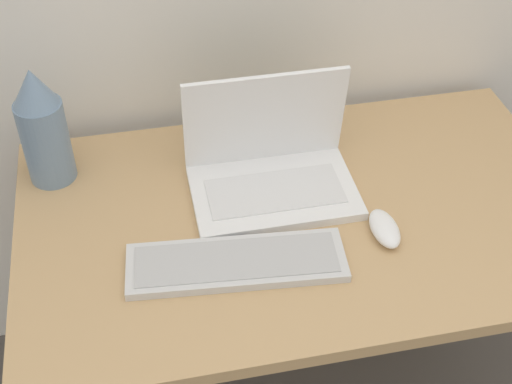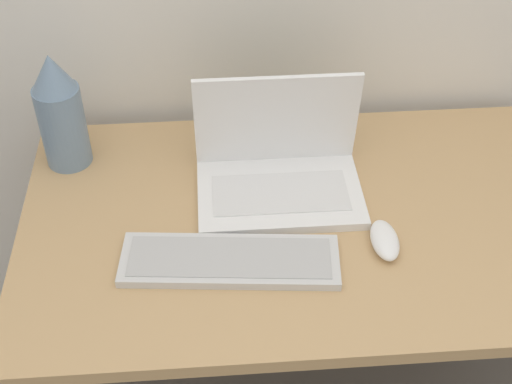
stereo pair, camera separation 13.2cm
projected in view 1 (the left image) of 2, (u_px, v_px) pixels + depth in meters
desk at (301, 242)px, 1.55m from camera, size 1.18×0.71×0.72m
laptop at (270, 166)px, 1.52m from camera, size 0.35×0.24×0.25m
keyboard at (236, 263)px, 1.37m from camera, size 0.43×0.17×0.02m
mouse at (385, 228)px, 1.43m from camera, size 0.05×0.11×0.03m
vase at (43, 127)px, 1.49m from camera, size 0.10×0.10×0.27m
mp3_player at (231, 230)px, 1.44m from camera, size 0.04×0.07×0.01m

